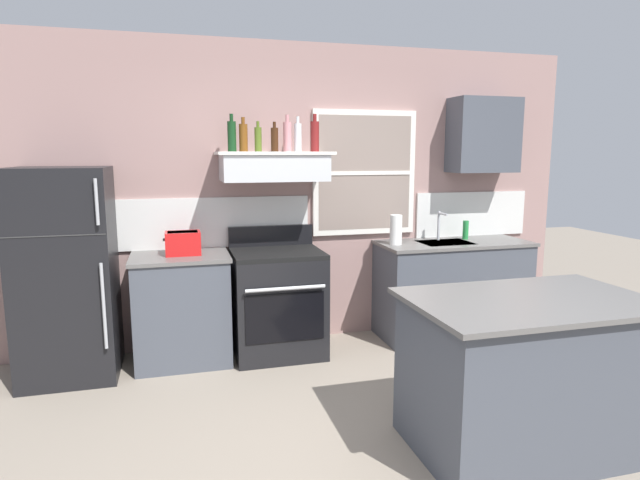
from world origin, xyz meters
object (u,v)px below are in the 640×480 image
object	(u,v)px
bottle_olive_oil_square	(258,139)
bottle_dark_green_wine	(232,136)
bottle_amber_wine	(243,137)
bottle_red_label_wine	(315,136)
stove_range	(278,301)
bottle_brown_stout	(275,139)
refrigerator	(67,274)
bottle_rose_pink	(287,136)
kitchen_island	(526,373)
bottle_clear_tall	(298,137)
dish_soap_bottle	(466,230)
paper_towel_roll	(396,230)
toaster	(183,243)

from	to	relation	value
bottle_olive_oil_square	bottle_dark_green_wine	bearing A→B (deg)	173.49
bottle_amber_wine	bottle_red_label_wine	size ratio (longest dim) A/B	0.90
stove_range	bottle_brown_stout	xyz separation A→B (m)	(0.01, 0.07, 1.38)
refrigerator	stove_range	bearing A→B (deg)	0.80
stove_range	bottle_rose_pink	world-z (taller)	bottle_rose_pink
refrigerator	kitchen_island	world-z (taller)	refrigerator
kitchen_island	bottle_olive_oil_square	bearing A→B (deg)	122.60
bottle_amber_wine	bottle_brown_stout	bearing A→B (deg)	-17.84
bottle_brown_stout	bottle_rose_pink	world-z (taller)	bottle_rose_pink
bottle_clear_tall	dish_soap_bottle	xyz separation A→B (m)	(1.65, -0.02, -0.87)
bottle_red_label_wine	kitchen_island	bearing A→B (deg)	-68.37
bottle_rose_pink	bottle_red_label_wine	bearing A→B (deg)	-6.79
bottle_olive_oil_square	kitchen_island	distance (m)	2.71
stove_range	bottle_amber_wine	size ratio (longest dim) A/B	3.84
refrigerator	kitchen_island	distance (m)	3.35
paper_towel_roll	bottle_brown_stout	bearing A→B (deg)	178.51
bottle_brown_stout	dish_soap_bottle	xyz separation A→B (m)	(1.87, 0.07, -0.85)
refrigerator	paper_towel_roll	bearing A→B (deg)	1.25
bottle_brown_stout	kitchen_island	size ratio (longest dim) A/B	0.18
paper_towel_roll	bottle_olive_oil_square	bearing A→B (deg)	177.01
toaster	dish_soap_bottle	size ratio (longest dim) A/B	1.65
bottle_red_label_wine	paper_towel_roll	world-z (taller)	bottle_red_label_wine
stove_range	bottle_clear_tall	world-z (taller)	bottle_clear_tall
bottle_amber_wine	bottle_clear_tall	distance (m)	0.47
bottle_clear_tall	paper_towel_roll	world-z (taller)	bottle_clear_tall
refrigerator	bottle_rose_pink	bearing A→B (deg)	4.26
bottle_dark_green_wine	bottle_red_label_wine	xyz separation A→B (m)	(0.70, -0.05, 0.00)
bottle_red_label_wine	paper_towel_roll	xyz separation A→B (m)	(0.75, -0.04, -0.83)
stove_range	bottle_olive_oil_square	xyz separation A→B (m)	(-0.13, 0.10, 1.39)
bottle_brown_stout	stove_range	bearing A→B (deg)	-95.12
bottle_dark_green_wine	bottle_clear_tall	xyz separation A→B (m)	(0.57, 0.03, -0.00)
toaster	bottle_dark_green_wine	bearing A→B (deg)	11.49
toaster	kitchen_island	xyz separation A→B (m)	(1.90, -1.90, -0.55)
toaster	bottle_clear_tall	size ratio (longest dim) A/B	1.00
bottle_amber_wine	paper_towel_roll	bearing A→B (deg)	-4.62
dish_soap_bottle	bottle_brown_stout	bearing A→B (deg)	-177.82
stove_range	bottle_brown_stout	distance (m)	1.39
bottle_olive_oil_square	bottle_brown_stout	world-z (taller)	bottle_olive_oil_square
bottle_dark_green_wine	paper_towel_roll	bearing A→B (deg)	-3.52
bottle_amber_wine	bottle_rose_pink	size ratio (longest dim) A/B	0.92
stove_range	kitchen_island	xyz separation A→B (m)	(1.13, -1.86, -0.01)
bottle_red_label_wine	paper_towel_roll	distance (m)	1.12
bottle_dark_green_wine	bottle_clear_tall	distance (m)	0.57
kitchen_island	bottle_amber_wine	bearing A→B (deg)	124.35
bottle_clear_tall	bottle_red_label_wine	world-z (taller)	bottle_red_label_wine
bottle_dark_green_wine	bottle_clear_tall	bearing A→B (deg)	2.91
stove_range	bottle_amber_wine	distance (m)	1.43
bottle_dark_green_wine	bottle_amber_wine	bearing A→B (deg)	11.53
bottle_dark_green_wine	kitchen_island	xyz separation A→B (m)	(1.47, -1.99, -1.42)
paper_towel_roll	bottle_dark_green_wine	bearing A→B (deg)	176.48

